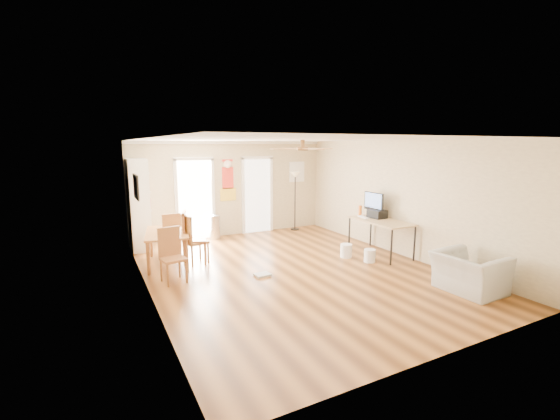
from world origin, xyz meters
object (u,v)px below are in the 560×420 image
dining_chair_right_b (195,237)px  torchiere_lamp (295,201)px  dining_chair_far (170,234)px  wastebasket_b (370,256)px  bookshelf (138,204)px  armchair (469,273)px  computer_desk (380,237)px  printer (377,214)px  trash_can (215,227)px  wastebasket_a (346,251)px  dining_chair_right_a (196,239)px  dining_table (168,248)px  dining_chair_near (173,256)px

dining_chair_right_b → torchiere_lamp: torchiere_lamp is taller
dining_chair_far → wastebasket_b: dining_chair_far is taller
bookshelf → dining_chair_right_b: size_ratio=1.95×
armchair → bookshelf: bearing=39.0°
computer_desk → printer: (0.12, 0.27, 0.50)m
trash_can → wastebasket_a: bearing=-54.5°
dining_chair_right_a → trash_can: size_ratio=1.63×
torchiere_lamp → armchair: size_ratio=1.67×
dining_table → torchiere_lamp: size_ratio=0.81×
dining_chair_near → dining_table: bearing=75.3°
dining_table → dining_chair_near: dining_chair_near is taller
dining_chair_right_b → dining_chair_near: bearing=163.5°
wastebasket_a → computer_desk: bearing=-12.3°
dining_chair_right_b → computer_desk: (3.93, -1.36, -0.16)m
dining_chair_far → computer_desk: bearing=151.0°
dining_table → trash_can: (1.54, 1.61, -0.03)m
trash_can → computer_desk: 4.31m
computer_desk → wastebasket_b: 0.72m
bookshelf → trash_can: bookshelf is taller
trash_can → printer: bearing=-43.2°
dining_chair_near → armchair: size_ratio=0.96×
dining_chair_right_a → dining_chair_right_b: size_ratio=0.94×
dining_table → wastebasket_a: dining_table is taller
dining_table → dining_chair_right_b: dining_chair_right_b is taller
dining_chair_right_a → dining_chair_near: dining_chair_right_a is taller
trash_can → printer: 4.24m
dining_chair_right_a → computer_desk: bearing=-120.5°
dining_chair_far → armchair: (4.13, -4.52, -0.16)m
dining_chair_right_b → printer: bearing=-87.4°
dining_table → armchair: bearing=-42.5°
trash_can → dining_table: bearing=-133.7°
dining_chair_right_a → printer: 4.20m
dining_chair_far → trash_can: bearing=-145.8°
dining_chair_far → wastebasket_a: 4.00m
dining_chair_far → wastebasket_b: (3.72, -2.46, -0.36)m
dining_table → dining_chair_right_a: 0.62m
dining_chair_right_a → printer: dining_chair_right_a is taller
dining_chair_far → torchiere_lamp: size_ratio=0.57×
trash_can → armchair: size_ratio=0.62×
bookshelf → wastebasket_b: 5.55m
dining_table → computer_desk: 4.73m
bookshelf → torchiere_lamp: (4.35, 0.02, -0.22)m
dining_chair_right_a → armchair: bearing=-146.6°
wastebasket_b → wastebasket_a: bearing=114.9°
bookshelf → torchiere_lamp: bearing=15.6°
dining_chair_far → dining_chair_near: bearing=77.8°
dining_chair_right_b → dining_chair_near: size_ratio=1.12×
dining_table → dining_chair_right_a: bearing=-21.5°
computer_desk → printer: 0.58m
trash_can → wastebasket_b: size_ratio=2.29×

